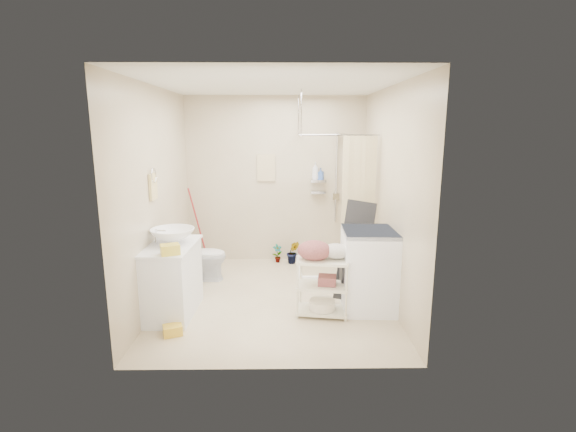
# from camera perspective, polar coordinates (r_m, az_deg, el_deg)

# --- Properties ---
(floor) EXTENTS (3.20, 3.20, 0.00)m
(floor) POSITION_cam_1_polar(r_m,az_deg,el_deg) (5.39, -1.86, -11.10)
(floor) COLOR beige
(floor) RESTS_ON ground
(ceiling) EXTENTS (2.80, 3.20, 0.04)m
(ceiling) POSITION_cam_1_polar(r_m,az_deg,el_deg) (4.99, -2.07, 17.58)
(ceiling) COLOR silver
(ceiling) RESTS_ON ground
(wall_back) EXTENTS (2.80, 0.04, 2.60)m
(wall_back) POSITION_cam_1_polar(r_m,az_deg,el_deg) (6.61, -1.67, 4.90)
(wall_back) COLOR beige
(wall_back) RESTS_ON ground
(wall_front) EXTENTS (2.80, 0.04, 2.60)m
(wall_front) POSITION_cam_1_polar(r_m,az_deg,el_deg) (3.46, -2.51, -1.60)
(wall_front) COLOR beige
(wall_front) RESTS_ON ground
(wall_left) EXTENTS (0.04, 3.20, 2.60)m
(wall_left) POSITION_cam_1_polar(r_m,az_deg,el_deg) (5.25, -17.44, 2.52)
(wall_left) COLOR beige
(wall_left) RESTS_ON ground
(wall_right) EXTENTS (0.04, 3.20, 2.60)m
(wall_right) POSITION_cam_1_polar(r_m,az_deg,el_deg) (5.19, 13.70, 2.63)
(wall_right) COLOR beige
(wall_right) RESTS_ON ground
(vanity) EXTENTS (0.56, 0.95, 0.82)m
(vanity) POSITION_cam_1_polar(r_m,az_deg,el_deg) (5.00, -15.55, -8.36)
(vanity) COLOR silver
(vanity) RESTS_ON ground
(sink) EXTENTS (0.61, 0.61, 0.17)m
(sink) POSITION_cam_1_polar(r_m,az_deg,el_deg) (4.92, -15.49, -2.62)
(sink) COLOR white
(sink) RESTS_ON vanity
(counter_basket) EXTENTS (0.23, 0.21, 0.11)m
(counter_basket) POSITION_cam_1_polar(r_m,az_deg,el_deg) (4.50, -15.82, -4.42)
(counter_basket) COLOR gold
(counter_basket) RESTS_ON vanity
(floor_basket) EXTENTS (0.33, 0.29, 0.15)m
(floor_basket) POSITION_cam_1_polar(r_m,az_deg,el_deg) (4.64, -15.51, -14.57)
(floor_basket) COLOR yellow
(floor_basket) RESTS_ON ground
(toilet) EXTENTS (0.70, 0.42, 0.70)m
(toilet) POSITION_cam_1_polar(r_m,az_deg,el_deg) (6.02, -11.74, -5.31)
(toilet) COLOR silver
(toilet) RESTS_ON ground
(mop) EXTENTS (0.13, 0.13, 1.20)m
(mop) POSITION_cam_1_polar(r_m,az_deg,el_deg) (6.78, -12.49, -1.22)
(mop) COLOR #A42326
(mop) RESTS_ON ground
(potted_plant_a) EXTENTS (0.19, 0.16, 0.30)m
(potted_plant_a) POSITION_cam_1_polar(r_m,az_deg,el_deg) (6.68, -1.45, -5.13)
(potted_plant_a) COLOR brown
(potted_plant_a) RESTS_ON ground
(potted_plant_b) EXTENTS (0.21, 0.17, 0.37)m
(potted_plant_b) POSITION_cam_1_polar(r_m,az_deg,el_deg) (6.62, 0.69, -4.97)
(potted_plant_b) COLOR brown
(potted_plant_b) RESTS_ON ground
(hanging_towel) EXTENTS (0.28, 0.03, 0.42)m
(hanging_towel) POSITION_cam_1_polar(r_m,az_deg,el_deg) (6.57, -3.00, 6.60)
(hanging_towel) COLOR beige
(hanging_towel) RESTS_ON wall_back
(towel_ring) EXTENTS (0.04, 0.22, 0.34)m
(towel_ring) POSITION_cam_1_polar(r_m,az_deg,el_deg) (5.03, -17.99, 4.05)
(towel_ring) COLOR #DDC67B
(towel_ring) RESTS_ON wall_left
(tp_holder) EXTENTS (0.08, 0.12, 0.14)m
(tp_holder) POSITION_cam_1_polar(r_m,az_deg,el_deg) (5.40, -16.51, -3.47)
(tp_holder) COLOR white
(tp_holder) RESTS_ON wall_left
(shower) EXTENTS (1.10, 1.10, 2.10)m
(shower) POSITION_cam_1_polar(r_m,az_deg,el_deg) (6.15, 6.21, 1.95)
(shower) COLOR white
(shower) RESTS_ON ground
(shampoo_bottle_a) EXTENTS (0.12, 0.12, 0.27)m
(shampoo_bottle_a) POSITION_cam_1_polar(r_m,az_deg,el_deg) (6.54, 3.76, 6.16)
(shampoo_bottle_a) COLOR silver
(shampoo_bottle_a) RESTS_ON shower
(shampoo_bottle_b) EXTENTS (0.11, 0.11, 0.18)m
(shampoo_bottle_b) POSITION_cam_1_polar(r_m,az_deg,el_deg) (6.55, 4.49, 5.77)
(shampoo_bottle_b) COLOR #3557A3
(shampoo_bottle_b) RESTS_ON shower
(washing_machine) EXTENTS (0.68, 0.70, 0.96)m
(washing_machine) POSITION_cam_1_polar(r_m,az_deg,el_deg) (5.04, 11.21, -7.18)
(washing_machine) COLOR white
(washing_machine) RESTS_ON ground
(laundry_rack) EXTENTS (0.63, 0.43, 0.80)m
(laundry_rack) POSITION_cam_1_polar(r_m,az_deg,el_deg) (4.81, 4.76, -8.92)
(laundry_rack) COLOR beige
(laundry_rack) RESTS_ON ground
(ironing_board) EXTENTS (0.37, 0.15, 1.28)m
(ironing_board) POSITION_cam_1_polar(r_m,az_deg,el_deg) (5.19, 9.16, -4.68)
(ironing_board) COLOR black
(ironing_board) RESTS_ON ground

